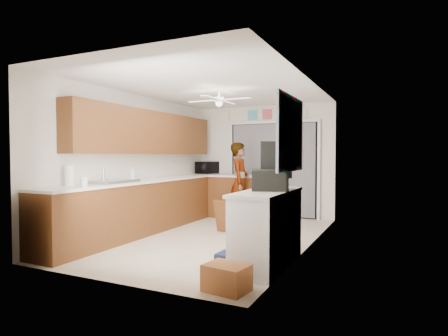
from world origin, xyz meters
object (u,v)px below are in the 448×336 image
(cardboard_box, at_px, (227,278))
(dog, at_px, (263,214))
(paper_towel_roll, at_px, (69,176))
(navy_crate, at_px, (231,261))
(suitcase, at_px, (269,180))
(man, at_px, (240,182))
(soap_bottle, at_px, (132,173))
(microwave, at_px, (207,168))

(cardboard_box, height_order, dog, dog)
(paper_towel_roll, distance_m, navy_crate, 2.64)
(suitcase, xyz_separation_m, man, (-1.49, 2.60, -0.25))
(navy_crate, bearing_deg, cardboard_box, -69.47)
(paper_towel_roll, bearing_deg, suitcase, 13.87)
(man, distance_m, dog, 0.91)
(soap_bottle, xyz_separation_m, cardboard_box, (2.62, -1.77, -0.94))
(man, relative_size, dog, 2.69)
(suitcase, bearing_deg, navy_crate, -143.71)
(suitcase, distance_m, man, 3.01)
(soap_bottle, relative_size, man, 0.16)
(suitcase, height_order, cardboard_box, suitcase)
(soap_bottle, bearing_deg, navy_crate, -25.01)
(suitcase, bearing_deg, soap_bottle, 146.80)
(soap_bottle, distance_m, suitcase, 2.76)
(suitcase, bearing_deg, cardboard_box, -113.62)
(soap_bottle, bearing_deg, dog, 42.24)
(soap_bottle, bearing_deg, suitcase, -13.06)
(dog, bearing_deg, navy_crate, -61.80)
(suitcase, xyz_separation_m, cardboard_box, (-0.07, -1.15, -0.93))
(soap_bottle, relative_size, suitcase, 0.45)
(suitcase, height_order, dog, suitcase)
(paper_towel_roll, xyz_separation_m, cardboard_box, (2.69, -0.47, -0.95))
(navy_crate, xyz_separation_m, dog, (-0.56, 2.75, 0.14))
(man, bearing_deg, suitcase, -161.63)
(microwave, bearing_deg, cardboard_box, -143.30)
(paper_towel_roll, height_order, navy_crate, paper_towel_roll)
(suitcase, bearing_deg, microwave, 108.39)
(dog, bearing_deg, suitcase, -52.13)
(soap_bottle, bearing_deg, paper_towel_roll, -92.80)
(paper_towel_roll, bearing_deg, navy_crate, 4.66)
(microwave, bearing_deg, soap_bottle, -174.59)
(paper_towel_roll, height_order, suitcase, paper_towel_roll)
(navy_crate, relative_size, dog, 0.53)
(soap_bottle, xyz_separation_m, man, (1.20, 1.98, -0.25))
(navy_crate, height_order, dog, dog)
(microwave, relative_size, man, 0.31)
(suitcase, distance_m, cardboard_box, 1.48)
(man, bearing_deg, dog, -129.54)
(suitcase, xyz_separation_m, dog, (-0.88, 2.27, -0.83))
(soap_bottle, relative_size, paper_towel_roll, 0.90)
(cardboard_box, height_order, navy_crate, cardboard_box)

